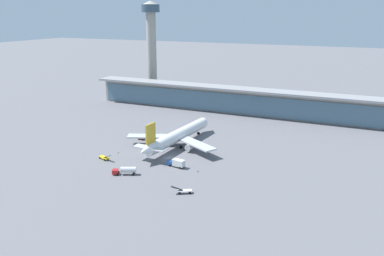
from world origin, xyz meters
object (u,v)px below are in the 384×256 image
service_truck_by_tail_red (125,170)px  control_tower (151,42)px  airliner_on_stand (177,136)px  service_truck_under_wing_white (184,191)px  safety_cone_bravo (118,152)px  service_truck_mid_apron_blue (177,163)px  safety_cone_alpha (198,171)px  service_truck_near_nose_yellow (104,158)px  service_truck_on_taxiway_red (141,138)px

service_truck_by_tail_red → control_tower: (-61.18, 124.81, 36.00)m
control_tower → airliner_on_stand: bearing=-54.2°
service_truck_under_wing_white → safety_cone_bravo: service_truck_under_wing_white is taller
service_truck_mid_apron_blue → control_tower: (-74.81, 110.31, 36.01)m
safety_cone_alpha → safety_cone_bravo: 39.08m
service_truck_near_nose_yellow → safety_cone_alpha: service_truck_near_nose_yellow is taller
airliner_on_stand → service_truck_near_nose_yellow: size_ratio=8.30×
service_truck_mid_apron_blue → safety_cone_bravo: size_ratio=10.81×
service_truck_near_nose_yellow → control_tower: control_tower is taller
airliner_on_stand → safety_cone_bravo: airliner_on_stand is taller
service_truck_by_tail_red → safety_cone_bravo: bearing=131.0°
airliner_on_stand → service_truck_mid_apron_blue: size_ratio=7.54×
airliner_on_stand → service_truck_mid_apron_blue: 25.04m
service_truck_by_tail_red → service_truck_mid_apron_blue: bearing=46.8°
service_truck_mid_apron_blue → safety_cone_alpha: service_truck_mid_apron_blue is taller
safety_cone_alpha → safety_cone_bravo: (-38.77, 4.93, 0.00)m
control_tower → safety_cone_alpha: (83.91, -111.30, -37.38)m
airliner_on_stand → service_truck_on_taxiway_red: (-19.30, 1.53, -3.91)m
service_truck_near_nose_yellow → service_truck_under_wing_white: (42.75, -14.93, 0.00)m
service_truck_mid_apron_blue → service_truck_by_tail_red: service_truck_mid_apron_blue is taller
service_truck_near_nose_yellow → airliner_on_stand: bearing=54.9°
service_truck_mid_apron_blue → safety_cone_alpha: 9.25m
service_truck_mid_apron_blue → safety_cone_alpha: (9.10, -0.98, -1.37)m
service_truck_under_wing_white → service_truck_mid_apron_blue: size_ratio=0.87×
service_truck_mid_apron_blue → safety_cone_alpha: size_ratio=10.81×
service_truck_near_nose_yellow → safety_cone_bravo: (0.54, 8.84, -0.49)m
service_truck_mid_apron_blue → service_truck_by_tail_red: bearing=-133.2°
safety_cone_bravo → safety_cone_alpha: bearing=-7.2°
service_truck_under_wing_white → safety_cone_alpha: (-3.44, 18.84, -0.49)m
service_truck_by_tail_red → service_truck_near_nose_yellow: bearing=149.9°
airliner_on_stand → service_truck_under_wing_white: (23.75, -42.00, -3.98)m
service_truck_under_wing_white → safety_cone_alpha: bearing=100.3°
service_truck_under_wing_white → service_truck_by_tail_red: service_truck_by_tail_red is taller
airliner_on_stand → control_tower: bearing=125.8°
control_tower → service_truck_under_wing_white: bearing=-56.1°
service_truck_on_taxiway_red → safety_cone_alpha: service_truck_on_taxiway_red is taller
service_truck_on_taxiway_red → service_truck_near_nose_yellow: bearing=-89.4°
airliner_on_stand → service_truck_mid_apron_blue: airliner_on_stand is taller
service_truck_mid_apron_blue → control_tower: 138.06m
service_truck_by_tail_red → safety_cone_bravo: 24.48m
airliner_on_stand → safety_cone_bravo: bearing=-135.4°
airliner_on_stand → service_truck_by_tail_red: bearing=-93.8°
service_truck_on_taxiway_red → safety_cone_bravo: bearing=-87.6°
service_truck_mid_apron_blue → service_truck_on_taxiway_red: service_truck_mid_apron_blue is taller
airliner_on_stand → service_truck_by_tail_red: size_ratio=6.53×
service_truck_under_wing_white → service_truck_on_taxiway_red: size_ratio=2.22×
airliner_on_stand → service_truck_on_taxiway_red: 19.75m
service_truck_on_taxiway_red → safety_cone_alpha: (39.61, -24.69, -0.56)m
service_truck_near_nose_yellow → safety_cone_bravo: bearing=86.5°
service_truck_near_nose_yellow → service_truck_on_taxiway_red: size_ratio=2.33×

